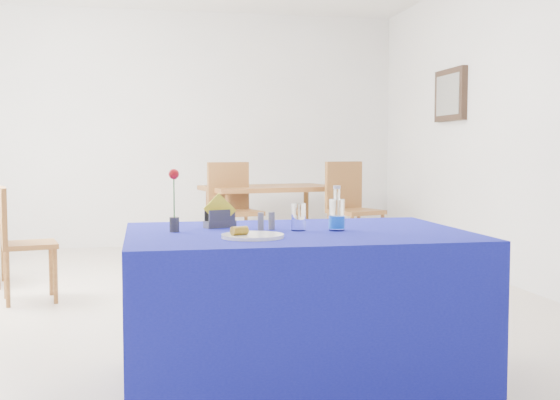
{
  "coord_description": "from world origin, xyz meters",
  "views": [
    {
      "loc": [
        -0.57,
        -5.0,
        1.14
      ],
      "look_at": [
        0.04,
        -1.92,
        0.92
      ],
      "focal_mm": 45.0,
      "sensor_mm": 36.0,
      "label": 1
    }
  ],
  "objects_px": {
    "oak_table": "(270,193)",
    "chair_bg_right": "(350,203)",
    "water_bottle": "(337,216)",
    "chair_bg_left": "(232,204)",
    "chair_win_a": "(18,236)",
    "blue_table": "(297,310)",
    "plate": "(253,236)"
  },
  "relations": [
    {
      "from": "chair_bg_right",
      "to": "oak_table",
      "type": "bearing_deg",
      "value": 123.19
    },
    {
      "from": "oak_table",
      "to": "chair_bg_right",
      "type": "bearing_deg",
      "value": -36.02
    },
    {
      "from": "water_bottle",
      "to": "chair_bg_left",
      "type": "height_order",
      "value": "chair_bg_left"
    },
    {
      "from": "water_bottle",
      "to": "chair_bg_right",
      "type": "relative_size",
      "value": 0.21
    },
    {
      "from": "chair_bg_left",
      "to": "chair_bg_right",
      "type": "xyz_separation_m",
      "value": [
        1.23,
        -0.15,
        0.0
      ]
    },
    {
      "from": "water_bottle",
      "to": "chair_bg_left",
      "type": "bearing_deg",
      "value": 89.96
    },
    {
      "from": "plate",
      "to": "water_bottle",
      "type": "xyz_separation_m",
      "value": [
        0.44,
        0.2,
        0.06
      ]
    },
    {
      "from": "blue_table",
      "to": "chair_bg_left",
      "type": "height_order",
      "value": "chair_bg_left"
    },
    {
      "from": "water_bottle",
      "to": "oak_table",
      "type": "distance_m",
      "value": 4.42
    },
    {
      "from": "water_bottle",
      "to": "chair_bg_left",
      "type": "distance_m",
      "value": 4.0
    },
    {
      "from": "water_bottle",
      "to": "chair_bg_left",
      "type": "xyz_separation_m",
      "value": [
        0.0,
        3.99,
        -0.24
      ]
    },
    {
      "from": "chair_win_a",
      "to": "oak_table",
      "type": "bearing_deg",
      "value": -60.07
    },
    {
      "from": "oak_table",
      "to": "chair_bg_left",
      "type": "relative_size",
      "value": 1.52
    },
    {
      "from": "oak_table",
      "to": "chair_win_a",
      "type": "bearing_deg",
      "value": -137.67
    },
    {
      "from": "chair_bg_left",
      "to": "blue_table",
      "type": "bearing_deg",
      "value": -107.75
    },
    {
      "from": "plate",
      "to": "blue_table",
      "type": "distance_m",
      "value": 0.51
    },
    {
      "from": "oak_table",
      "to": "chair_bg_right",
      "type": "relative_size",
      "value": 1.51
    },
    {
      "from": "chair_bg_left",
      "to": "chair_bg_right",
      "type": "relative_size",
      "value": 0.99
    },
    {
      "from": "water_bottle",
      "to": "chair_win_a",
      "type": "bearing_deg",
      "value": 128.68
    },
    {
      "from": "plate",
      "to": "chair_bg_left",
      "type": "xyz_separation_m",
      "value": [
        0.44,
        4.19,
        -0.18
      ]
    },
    {
      "from": "plate",
      "to": "chair_bg_left",
      "type": "distance_m",
      "value": 4.21
    },
    {
      "from": "chair_bg_left",
      "to": "oak_table",
      "type": "bearing_deg",
      "value": 25.68
    },
    {
      "from": "blue_table",
      "to": "water_bottle",
      "type": "xyz_separation_m",
      "value": [
        0.19,
        -0.02,
        0.45
      ]
    },
    {
      "from": "plate",
      "to": "chair_win_a",
      "type": "height_order",
      "value": "chair_win_a"
    },
    {
      "from": "blue_table",
      "to": "chair_bg_right",
      "type": "xyz_separation_m",
      "value": [
        1.42,
        3.82,
        0.21
      ]
    },
    {
      "from": "water_bottle",
      "to": "chair_win_a",
      "type": "xyz_separation_m",
      "value": [
        -1.83,
        2.29,
        -0.33
      ]
    },
    {
      "from": "chair_bg_right",
      "to": "chair_win_a",
      "type": "height_order",
      "value": "chair_bg_right"
    },
    {
      "from": "chair_bg_right",
      "to": "plate",
      "type": "bearing_deg",
      "value": -133.23
    },
    {
      "from": "chair_bg_left",
      "to": "chair_win_a",
      "type": "height_order",
      "value": "chair_bg_left"
    },
    {
      "from": "blue_table",
      "to": "chair_bg_right",
      "type": "bearing_deg",
      "value": 69.62
    },
    {
      "from": "chair_bg_right",
      "to": "chair_win_a",
      "type": "distance_m",
      "value": 3.43
    },
    {
      "from": "blue_table",
      "to": "chair_bg_left",
      "type": "bearing_deg",
      "value": 87.21
    }
  ]
}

